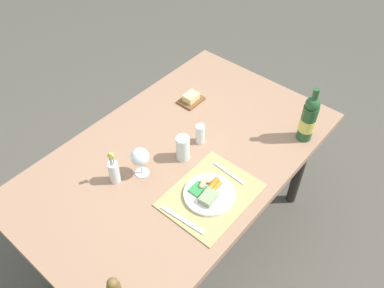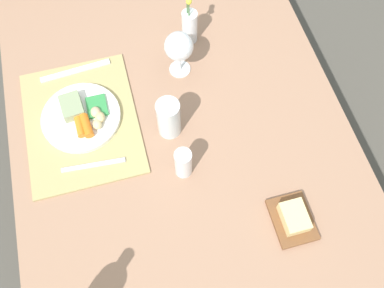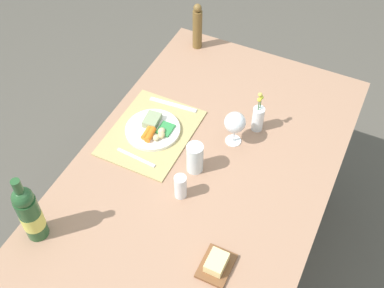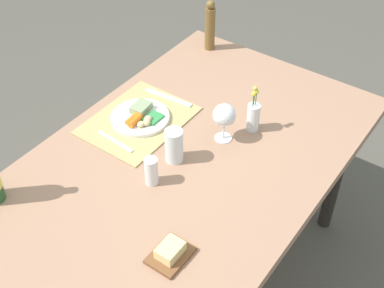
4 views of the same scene
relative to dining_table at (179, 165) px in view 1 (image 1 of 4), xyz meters
name	(u,v)px [view 1 (image 1 of 4)]	position (x,y,z in m)	size (l,w,h in m)	color
ground_plane	(182,235)	(0.00, 0.00, -0.65)	(8.00, 8.00, 0.00)	#504B43
dining_table	(179,165)	(0.00, 0.00, 0.00)	(1.55, 0.94, 0.73)	#A0765B
placemat	(211,195)	(-0.09, -0.26, 0.08)	(0.41, 0.31, 0.01)	tan
dinner_plate	(209,193)	(-0.10, -0.26, 0.09)	(0.22, 0.22, 0.04)	white
fork	(182,219)	(-0.26, -0.26, 0.08)	(0.02, 0.21, 0.01)	silver
knife	(229,173)	(0.06, -0.25, 0.08)	(0.01, 0.17, 0.01)	silver
butter_dish	(191,99)	(0.34, 0.21, 0.09)	(0.13, 0.10, 0.05)	brown
flower_vase	(114,171)	(-0.30, 0.11, 0.13)	(0.05, 0.05, 0.19)	silver
water_tumbler	(182,150)	(0.00, -0.03, 0.13)	(0.06, 0.06, 0.13)	silver
salt_shaker	(200,134)	(0.13, -0.02, 0.12)	(0.05, 0.05, 0.10)	white
wine_bottle	(309,119)	(0.49, -0.39, 0.20)	(0.08, 0.08, 0.30)	#255029
wine_glass	(140,157)	(-0.19, 0.05, 0.18)	(0.08, 0.08, 0.15)	white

